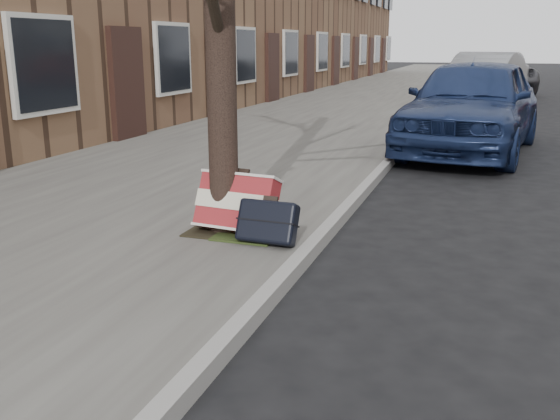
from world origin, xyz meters
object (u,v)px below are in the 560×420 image
(suitcase_navy, at_px, (268,221))
(car_near_mid, at_px, (484,79))
(suitcase_red, at_px, (237,203))
(car_near_front, at_px, (472,105))

(suitcase_navy, relative_size, car_near_mid, 0.11)
(suitcase_navy, xyz_separation_m, car_near_mid, (1.47, 15.23, 0.46))
(suitcase_red, distance_m, car_near_front, 6.30)
(suitcase_red, xyz_separation_m, car_near_mid, (1.84, 15.01, 0.38))
(suitcase_red, xyz_separation_m, suitcase_navy, (0.37, -0.22, -0.08))
(car_near_front, xyz_separation_m, car_near_mid, (0.03, 8.99, -0.03))
(suitcase_red, relative_size, car_near_front, 0.15)
(car_near_front, bearing_deg, suitcase_red, -99.18)
(suitcase_red, relative_size, car_near_mid, 0.15)
(suitcase_navy, distance_m, car_near_mid, 15.31)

